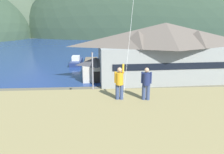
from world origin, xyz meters
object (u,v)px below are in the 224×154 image
object	(u,v)px
wharf_dock	(91,64)
parked_car_back_row_right	(180,108)
harbor_lodge	(165,50)
storage_shed_waterside	(96,69)
parked_car_mid_row_center	(73,134)
parking_light_pole	(93,74)
parked_car_front_row_end	(38,111)
parked_car_lone_by_shed	(139,135)
parked_car_corner_spot	(219,105)
moored_boat_wharfside	(76,61)
parked_car_mid_row_far	(199,126)
person_companion	(146,83)
person_kite_flyer	(119,82)
parked_car_front_row_silver	(97,110)
parked_car_back_row_left	(1,137)

from	to	relation	value
wharf_dock	parked_car_back_row_right	distance (m)	31.46
harbor_lodge	storage_shed_waterside	distance (m)	13.00
parked_car_mid_row_center	parking_light_pole	distance (m)	11.01
parked_car_front_row_end	parked_car_lone_by_shed	size ratio (longest dim) A/B	0.98
parked_car_corner_spot	parked_car_mid_row_center	world-z (taller)	same
moored_boat_wharfside	parked_car_corner_spot	bearing A→B (deg)	-56.83
parked_car_mid_row_far	person_companion	xyz separation A→B (m)	(-7.55, -8.94, 7.31)
moored_boat_wharfside	parked_car_mid_row_center	size ratio (longest dim) A/B	1.84
wharf_dock	parked_car_mid_row_far	size ratio (longest dim) A/B	3.70
harbor_lodge	parked_car_mid_row_far	bearing A→B (deg)	-95.95
parking_light_pole	person_kite_flyer	world-z (taller)	person_kite_flyer
parked_car_corner_spot	parking_light_pole	size ratio (longest dim) A/B	0.62
parked_car_front_row_end	parked_car_front_row_silver	world-z (taller)	same
parked_car_mid_row_far	parking_light_pole	world-z (taller)	parking_light_pole
moored_boat_wharfside	parked_car_lone_by_shed	bearing A→B (deg)	-76.51
storage_shed_waterside	parked_car_mid_row_far	distance (m)	23.54
storage_shed_waterside	parked_car_corner_spot	size ratio (longest dim) A/B	1.33
storage_shed_waterside	parked_car_mid_row_center	size ratio (longest dim) A/B	1.34
parked_car_mid_row_far	parked_car_front_row_silver	size ratio (longest dim) A/B	0.97
wharf_dock	harbor_lodge	bearing A→B (deg)	-43.99
person_kite_flyer	parked_car_mid_row_center	bearing A→B (deg)	113.63
parked_car_front_row_end	storage_shed_waterside	bearing A→B (deg)	67.99
harbor_lodge	parked_car_mid_row_far	distance (m)	21.22
parked_car_mid_row_far	parked_car_mid_row_center	xyz separation A→B (m)	(-12.44, -0.80, 0.00)
storage_shed_waterside	person_companion	distance (m)	30.78
harbor_lodge	wharf_dock	distance (m)	19.93
person_companion	harbor_lodge	bearing A→B (deg)	71.83
wharf_dock	parked_car_lone_by_shed	bearing A→B (deg)	-81.43
parked_car_mid_row_far	parking_light_pole	bearing A→B (deg)	138.06
harbor_lodge	parked_car_back_row_left	size ratio (longest dim) A/B	5.89
parked_car_mid_row_center	person_companion	distance (m)	11.99
parked_car_back_row_right	parking_light_pole	bearing A→B (deg)	154.61
person_kite_flyer	person_companion	distance (m)	1.40
harbor_lodge	parked_car_mid_row_center	size ratio (longest dim) A/B	5.95
parked_car_lone_by_shed	parking_light_pole	world-z (taller)	parking_light_pole
person_kite_flyer	moored_boat_wharfside	bearing A→B (deg)	98.10
harbor_lodge	parked_car_mid_row_center	world-z (taller)	harbor_lodge
parked_car_lone_by_shed	parked_car_corner_spot	size ratio (longest dim) A/B	1.00
parked_car_corner_spot	parking_light_pole	distance (m)	16.46
wharf_dock	parked_car_front_row_end	world-z (taller)	parked_car_front_row_end
wharf_dock	parked_car_back_row_right	size ratio (longest dim) A/B	3.62
parking_light_pole	parked_car_back_row_left	bearing A→B (deg)	-127.52
parked_car_lone_by_shed	wharf_dock	bearing A→B (deg)	98.57
parked_car_front_row_end	parked_car_mid_row_far	bearing A→B (deg)	-15.65
wharf_dock	parked_car_front_row_silver	xyz separation A→B (m)	(1.50, -29.31, 0.71)
parked_car_lone_by_shed	parked_car_mid_row_far	bearing A→B (deg)	12.21
harbor_lodge	person_companion	xyz separation A→B (m)	(-9.70, -29.56, 2.82)
parked_car_front_row_silver	moored_boat_wharfside	bearing A→B (deg)	99.30
harbor_lodge	parked_car_mid_row_center	bearing A→B (deg)	-124.25
moored_boat_wharfside	parked_car_mid_row_center	xyz separation A→B (m)	(2.86, -36.67, 0.34)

